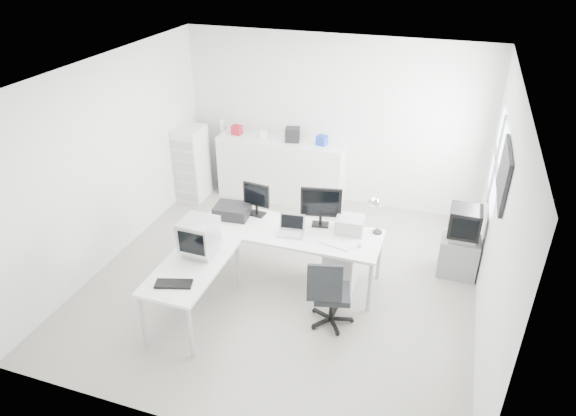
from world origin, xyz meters
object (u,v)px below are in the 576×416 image
(laptop, at_px, (291,228))
(sideboard, at_px, (281,169))
(main_desk, at_px, (289,254))
(filing_cabinet, at_px, (192,163))
(inkjet_printer, at_px, (232,211))
(laser_printer, at_px, (350,225))
(side_desk, at_px, (194,290))
(lcd_monitor_small, at_px, (256,199))
(crt_tv, at_px, (464,224))
(office_chair, at_px, (332,290))
(tv_cabinet, at_px, (458,256))
(drawer_pedestal, at_px, (341,266))
(lcd_monitor_large, at_px, (321,207))
(crt_monitor, at_px, (199,237))

(laptop, bearing_deg, sideboard, 105.33)
(main_desk, xyz_separation_m, filing_cabinet, (-2.34, 1.72, 0.27))
(inkjet_printer, distance_m, laser_printer, 1.60)
(side_desk, height_order, lcd_monitor_small, lcd_monitor_small)
(lcd_monitor_small, bearing_deg, crt_tv, 19.26)
(inkjet_printer, xyz_separation_m, crt_tv, (3.01, 0.72, -0.05))
(lcd_monitor_small, bearing_deg, laser_printer, 6.14)
(office_chair, bearing_deg, tv_cabinet, 33.10)
(inkjet_printer, xyz_separation_m, filing_cabinet, (-1.49, 1.62, -0.19))
(filing_cabinet, bearing_deg, lcd_monitor_small, -39.47)
(drawer_pedestal, xyz_separation_m, office_chair, (0.06, -0.75, 0.17))
(lcd_monitor_small, distance_m, sideboard, 2.00)
(main_desk, height_order, laptop, laptop)
(drawer_pedestal, xyz_separation_m, tv_cabinet, (1.46, 0.77, -0.02))
(tv_cabinet, bearing_deg, sideboard, 155.85)
(lcd_monitor_small, height_order, sideboard, lcd_monitor_small)
(sideboard, bearing_deg, drawer_pedestal, -53.63)
(lcd_monitor_large, relative_size, laptop, 1.72)
(lcd_monitor_small, bearing_deg, office_chair, -28.37)
(side_desk, height_order, laser_printer, laser_printer)
(lcd_monitor_large, height_order, sideboard, lcd_monitor_large)
(filing_cabinet, bearing_deg, laser_printer, -25.96)
(laptop, relative_size, filing_cabinet, 0.25)
(drawer_pedestal, bearing_deg, lcd_monitor_small, 170.91)
(crt_tv, bearing_deg, lcd_monitor_large, -162.63)
(drawer_pedestal, bearing_deg, side_desk, -143.43)
(sideboard, bearing_deg, filing_cabinet, -163.24)
(lcd_monitor_large, bearing_deg, drawer_pedestal, -40.42)
(side_desk, bearing_deg, crt_tv, 32.49)
(drawer_pedestal, bearing_deg, sideboard, 126.37)
(inkjet_printer, xyz_separation_m, crt_monitor, (0.00, -0.95, 0.16))
(main_desk, distance_m, crt_tv, 2.34)
(crt_monitor, bearing_deg, filing_cabinet, 121.83)
(main_desk, xyz_separation_m, laser_printer, (0.75, 0.22, 0.48))
(laser_printer, xyz_separation_m, office_chair, (0.01, -0.92, -0.38))
(laptop, distance_m, crt_tv, 2.30)
(tv_cabinet, distance_m, sideboard, 3.32)
(side_desk, xyz_separation_m, lcd_monitor_small, (0.30, 1.35, 0.61))
(inkjet_printer, height_order, laptop, laptop)
(main_desk, bearing_deg, laser_printer, 16.35)
(tv_cabinet, bearing_deg, main_desk, -159.30)
(side_desk, height_order, lcd_monitor_large, lcd_monitor_large)
(drawer_pedestal, relative_size, tv_cabinet, 1.08)
(main_desk, xyz_separation_m, tv_cabinet, (2.16, 0.82, -0.10))
(office_chair, bearing_deg, drawer_pedestal, 80.65)
(drawer_pedestal, distance_m, sideboard, 2.64)
(lcd_monitor_small, relative_size, tv_cabinet, 0.86)
(inkjet_printer, bearing_deg, crt_tv, 8.57)
(side_desk, relative_size, lcd_monitor_small, 2.92)
(filing_cabinet, bearing_deg, office_chair, -37.97)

